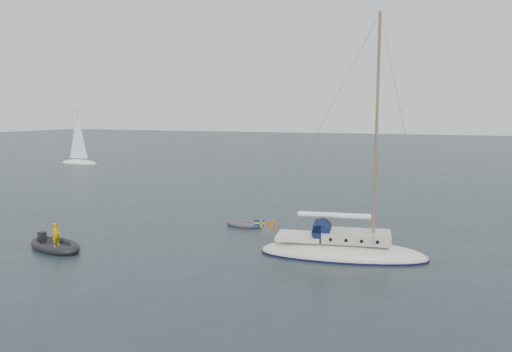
% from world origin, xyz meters
% --- Properties ---
extents(ground, '(300.00, 300.00, 0.00)m').
position_xyz_m(ground, '(0.00, 0.00, 0.00)').
color(ground, black).
rests_on(ground, ground).
extents(sailboat, '(9.23, 2.76, 13.14)m').
position_xyz_m(sailboat, '(3.17, -2.26, 0.99)').
color(sailboat, beige).
rests_on(sailboat, ground).
extents(dinghy, '(2.56, 1.16, 0.37)m').
position_xyz_m(dinghy, '(-4.47, 2.40, 0.16)').
color(dinghy, '#4B4A50').
rests_on(dinghy, ground).
extents(rib, '(4.05, 1.84, 1.55)m').
position_xyz_m(rib, '(-12.16, -6.69, 0.24)').
color(rib, black).
rests_on(rib, ground).
extents(distant_yacht_a, '(6.42, 3.42, 8.51)m').
position_xyz_m(distant_yacht_a, '(-43.21, 31.17, 3.64)').
color(distant_yacht_a, white).
rests_on(distant_yacht_a, ground).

